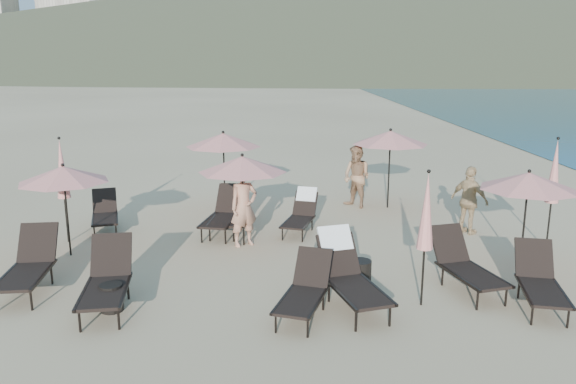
{
  "coord_description": "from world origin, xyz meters",
  "views": [
    {
      "loc": [
        -1.05,
        -9.04,
        4.06
      ],
      "look_at": [
        -0.93,
        3.5,
        1.1
      ],
      "focal_mm": 35.0,
      "sensor_mm": 36.0,
      "label": 1
    }
  ],
  "objects_px": {
    "umbrella_open_2": "(528,181)",
    "umbrella_open_0": "(63,174)",
    "lounger_3": "(349,272)",
    "umbrella_closed_2": "(62,170)",
    "side_table_0": "(112,298)",
    "umbrella_closed_1": "(554,172)",
    "lounger_1": "(107,279)",
    "lounger_9": "(301,213)",
    "lounger_2": "(305,290)",
    "umbrella_open_1": "(242,164)",
    "umbrella_closed_0": "(426,212)",
    "lounger_5": "(540,280)",
    "beachgoer_c": "(469,200)",
    "lounger_0": "(29,265)",
    "lounger_6": "(105,213)",
    "umbrella_open_3": "(223,140)",
    "beachgoer_b": "(357,177)",
    "lounger_8": "(224,213)",
    "beachgoer_a": "(244,207)",
    "umbrella_open_4": "(390,138)",
    "lounger_4": "(465,265)",
    "lounger_7": "(228,212)",
    "side_table_1": "(360,273)"
  },
  "relations": [
    {
      "from": "umbrella_open_2",
      "to": "umbrella_open_0",
      "type": "bearing_deg",
      "value": 174.97
    },
    {
      "from": "lounger_3",
      "to": "umbrella_closed_2",
      "type": "xyz_separation_m",
      "value": [
        -6.02,
        3.4,
        1.12
      ]
    },
    {
      "from": "umbrella_open_2",
      "to": "side_table_0",
      "type": "bearing_deg",
      "value": -165.88
    },
    {
      "from": "umbrella_open_0",
      "to": "umbrella_closed_1",
      "type": "xyz_separation_m",
      "value": [
        10.32,
        0.29,
        -0.03
      ]
    },
    {
      "from": "lounger_1",
      "to": "umbrella_closed_1",
      "type": "bearing_deg",
      "value": 10.32
    },
    {
      "from": "lounger_1",
      "to": "lounger_9",
      "type": "xyz_separation_m",
      "value": [
        3.38,
        4.26,
        -0.03
      ]
    },
    {
      "from": "lounger_2",
      "to": "umbrella_open_1",
      "type": "xyz_separation_m",
      "value": [
        -1.23,
        3.54,
        1.42
      ]
    },
    {
      "from": "lounger_1",
      "to": "umbrella_open_1",
      "type": "distance_m",
      "value": 4.06
    },
    {
      "from": "lounger_1",
      "to": "side_table_0",
      "type": "bearing_deg",
      "value": -62.08
    },
    {
      "from": "lounger_1",
      "to": "umbrella_closed_0",
      "type": "distance_m",
      "value": 5.41
    },
    {
      "from": "side_table_0",
      "to": "umbrella_closed_2",
      "type": "bearing_deg",
      "value": 119.7
    },
    {
      "from": "lounger_5",
      "to": "umbrella_open_0",
      "type": "bearing_deg",
      "value": 175.33
    },
    {
      "from": "side_table_0",
      "to": "beachgoer_c",
      "type": "distance_m",
      "value": 8.4
    },
    {
      "from": "lounger_0",
      "to": "lounger_3",
      "type": "xyz_separation_m",
      "value": [
        5.66,
        -0.61,
        0.07
      ]
    },
    {
      "from": "lounger_6",
      "to": "umbrella_open_3",
      "type": "height_order",
      "value": "umbrella_open_3"
    },
    {
      "from": "lounger_5",
      "to": "beachgoer_b",
      "type": "bearing_deg",
      "value": 120.69
    },
    {
      "from": "lounger_6",
      "to": "umbrella_open_1",
      "type": "xyz_separation_m",
      "value": [
        3.48,
        -1.25,
        1.43
      ]
    },
    {
      "from": "beachgoer_b",
      "to": "lounger_2",
      "type": "bearing_deg",
      "value": -56.0
    },
    {
      "from": "lounger_8",
      "to": "beachgoer_a",
      "type": "xyz_separation_m",
      "value": [
        0.55,
        -0.95,
        0.4
      ]
    },
    {
      "from": "umbrella_open_3",
      "to": "beachgoer_a",
      "type": "height_order",
      "value": "umbrella_open_3"
    },
    {
      "from": "lounger_5",
      "to": "umbrella_open_0",
      "type": "xyz_separation_m",
      "value": [
        -8.85,
        2.6,
        1.31
      ]
    },
    {
      "from": "lounger_1",
      "to": "umbrella_open_1",
      "type": "height_order",
      "value": "umbrella_open_1"
    },
    {
      "from": "lounger_6",
      "to": "umbrella_open_0",
      "type": "distance_m",
      "value": 2.33
    },
    {
      "from": "umbrella_open_4",
      "to": "beachgoer_c",
      "type": "bearing_deg",
      "value": -59.04
    },
    {
      "from": "umbrella_open_0",
      "to": "umbrella_open_2",
      "type": "bearing_deg",
      "value": -5.03
    },
    {
      "from": "umbrella_open_2",
      "to": "beachgoer_c",
      "type": "height_order",
      "value": "umbrella_open_2"
    },
    {
      "from": "lounger_1",
      "to": "umbrella_open_3",
      "type": "bearing_deg",
      "value": 70.17
    },
    {
      "from": "lounger_1",
      "to": "lounger_2",
      "type": "height_order",
      "value": "lounger_1"
    },
    {
      "from": "lounger_3",
      "to": "lounger_4",
      "type": "relative_size",
      "value": 1.07
    },
    {
      "from": "lounger_7",
      "to": "lounger_9",
      "type": "bearing_deg",
      "value": 3.73
    },
    {
      "from": "umbrella_closed_1",
      "to": "lounger_5",
      "type": "bearing_deg",
      "value": -117.08
    },
    {
      "from": "lounger_7",
      "to": "side_table_1",
      "type": "xyz_separation_m",
      "value": [
        2.75,
        -3.39,
        -0.24
      ]
    },
    {
      "from": "lounger_8",
      "to": "umbrella_open_2",
      "type": "xyz_separation_m",
      "value": [
        6.17,
        -2.41,
        1.29
      ]
    },
    {
      "from": "lounger_1",
      "to": "beachgoer_a",
      "type": "bearing_deg",
      "value": 49.4
    },
    {
      "from": "lounger_1",
      "to": "umbrella_open_0",
      "type": "height_order",
      "value": "umbrella_open_0"
    },
    {
      "from": "umbrella_open_0",
      "to": "beachgoer_a",
      "type": "height_order",
      "value": "umbrella_open_0"
    },
    {
      "from": "lounger_5",
      "to": "umbrella_open_1",
      "type": "bearing_deg",
      "value": 159.79
    },
    {
      "from": "lounger_9",
      "to": "umbrella_open_2",
      "type": "bearing_deg",
      "value": -13.43
    },
    {
      "from": "lounger_1",
      "to": "umbrella_closed_0",
      "type": "bearing_deg",
      "value": -7.58
    },
    {
      "from": "lounger_7",
      "to": "umbrella_open_2",
      "type": "height_order",
      "value": "umbrella_open_2"
    },
    {
      "from": "lounger_1",
      "to": "umbrella_closed_0",
      "type": "xyz_separation_m",
      "value": [
        5.29,
        0.03,
        1.14
      ]
    },
    {
      "from": "lounger_4",
      "to": "umbrella_open_0",
      "type": "distance_m",
      "value": 8.14
    },
    {
      "from": "umbrella_open_1",
      "to": "side_table_0",
      "type": "height_order",
      "value": "umbrella_open_1"
    },
    {
      "from": "lounger_7",
      "to": "umbrella_open_4",
      "type": "bearing_deg",
      "value": 32.47
    },
    {
      "from": "lounger_3",
      "to": "beachgoer_c",
      "type": "relative_size",
      "value": 1.23
    },
    {
      "from": "lounger_7",
      "to": "beachgoer_b",
      "type": "distance_m",
      "value": 4.07
    },
    {
      "from": "lounger_1",
      "to": "lounger_5",
      "type": "distance_m",
      "value": 7.26
    },
    {
      "from": "side_table_0",
      "to": "lounger_1",
      "type": "bearing_deg",
      "value": 125.87
    },
    {
      "from": "umbrella_closed_2",
      "to": "side_table_1",
      "type": "xyz_separation_m",
      "value": [
        6.34,
        -2.57,
        -1.45
      ]
    },
    {
      "from": "umbrella_open_2",
      "to": "umbrella_open_3",
      "type": "xyz_separation_m",
      "value": [
        -6.37,
        4.54,
        0.17
      ]
    }
  ]
}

